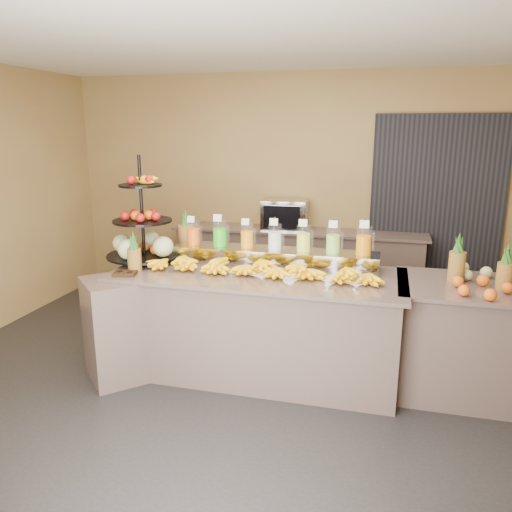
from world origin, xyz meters
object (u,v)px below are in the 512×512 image
at_px(fruit_stand, 148,235).
at_px(condiment_caddy, 125,273).
at_px(right_fruit_pile, 479,279).
at_px(oven_warmer, 285,214).
at_px(pitcher_tray, 275,257).
at_px(banana_heap, 261,266).

relative_size(fruit_stand, condiment_caddy, 5.27).
relative_size(condiment_caddy, right_fruit_pile, 0.40).
bearing_deg(oven_warmer, right_fruit_pile, -47.98).
bearing_deg(fruit_stand, condiment_caddy, -89.44).
bearing_deg(right_fruit_pile, oven_warmer, 134.83).
xyz_separation_m(pitcher_tray, oven_warmer, (-0.25, 1.67, 0.11)).
relative_size(banana_heap, oven_warmer, 3.83).
height_order(pitcher_tray, banana_heap, banana_heap).
xyz_separation_m(banana_heap, right_fruit_pile, (1.72, 0.06, 0.00)).
distance_m(condiment_caddy, oven_warmer, 2.48).
distance_m(banana_heap, condiment_caddy, 1.16).
height_order(fruit_stand, right_fruit_pile, fruit_stand).
xyz_separation_m(condiment_caddy, oven_warmer, (0.92, 2.30, 0.17)).
bearing_deg(pitcher_tray, condiment_caddy, -151.69).
height_order(pitcher_tray, right_fruit_pile, right_fruit_pile).
distance_m(pitcher_tray, banana_heap, 0.33).
bearing_deg(pitcher_tray, banana_heap, -97.49).
bearing_deg(right_fruit_pile, condiment_caddy, -172.74).
height_order(banana_heap, fruit_stand, fruit_stand).
distance_m(condiment_caddy, right_fruit_pile, 2.86).
bearing_deg(right_fruit_pile, pitcher_tray, 171.05).
bearing_deg(condiment_caddy, right_fruit_pile, 7.26).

